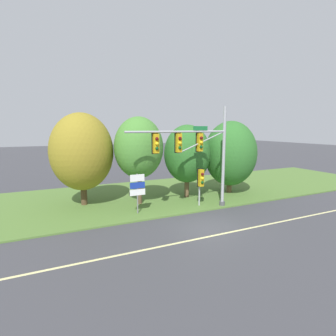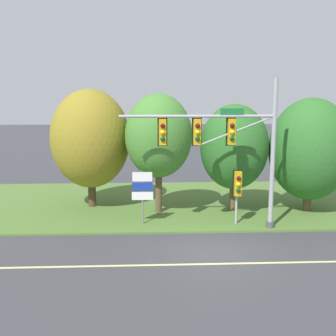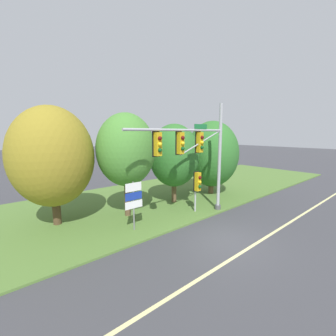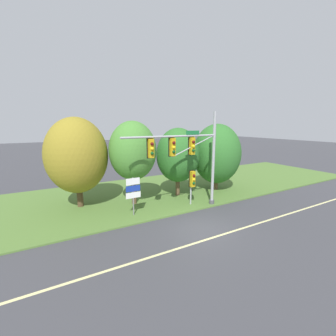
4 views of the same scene
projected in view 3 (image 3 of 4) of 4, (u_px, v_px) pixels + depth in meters
The scene contains 10 objects.
ground_plane at pixel (226, 239), 11.43m from camera, with size 160.00×160.00×0.00m, color #3D3D42.
lane_stripe at pixel (248, 249), 10.53m from camera, with size 36.00×0.16×0.01m, color beige.
grass_verge at pixel (138, 201), 17.62m from camera, with size 48.00×11.50×0.10m, color #517533.
traffic_signal_mast at pixel (197, 150), 13.55m from camera, with size 7.48×0.49×7.17m.
pedestrian_signal_near_kerb at pixel (197, 184), 14.80m from camera, with size 0.46×0.55×2.76m.
route_sign_post at pixel (134, 199), 12.06m from camera, with size 1.07×0.08×2.70m.
tree_nearest_road at pixel (52, 157), 12.53m from camera, with size 4.50×4.50×6.77m.
tree_left_of_mast at pixel (126, 150), 13.87m from camera, with size 3.62×3.62×6.50m.
tree_behind_signpost at pixel (174, 156), 16.77m from camera, with size 3.75×3.75×5.94m.
tree_mid_verge at pixel (212, 154), 19.28m from camera, with size 4.49×4.49×6.27m.
Camera 3 is at (-9.23, -6.22, 5.39)m, focal length 24.00 mm.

